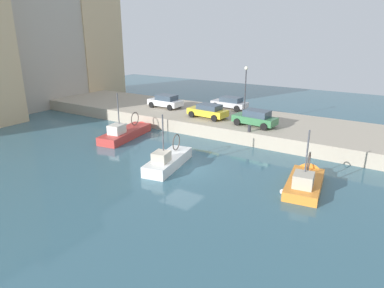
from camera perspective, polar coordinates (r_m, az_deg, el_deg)
water_surface at (r=24.70m, az=-1.71°, el=-3.98°), size 80.00×80.00×0.00m
quay_wall at (r=34.15m, az=9.13°, el=3.25°), size 9.00×56.00×1.20m
fishing_boat_red at (r=32.32m, az=-10.68°, el=1.38°), size 7.01×2.78×5.09m
fishing_boat_orange at (r=23.04m, az=18.31°, el=-6.38°), size 5.65×2.58×4.86m
fishing_boat_white at (r=25.17m, az=-3.66°, el=-3.32°), size 6.05×2.58×4.82m
parked_car_white at (r=38.34m, az=-4.41°, el=7.14°), size 2.08×3.88×1.43m
parked_car_silver at (r=37.94m, az=6.34°, el=6.87°), size 1.97×4.02×1.30m
parked_car_green at (r=31.24m, az=10.51°, el=4.29°), size 2.13×4.04×1.47m
parked_car_yellow at (r=33.67m, az=2.68°, el=5.54°), size 2.14×4.08×1.37m
mooring_bollard_mid at (r=29.48m, az=9.54°, el=2.56°), size 0.28×0.28×0.55m
quay_streetlamp at (r=35.11m, az=8.93°, el=10.11°), size 0.36×0.36×4.83m
waterfront_building_west_mid at (r=49.20m, az=-25.60°, el=17.71°), size 11.25×7.95×20.42m
waterfront_building_east_mid at (r=54.43m, az=-17.37°, el=16.87°), size 7.38×8.18×17.28m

